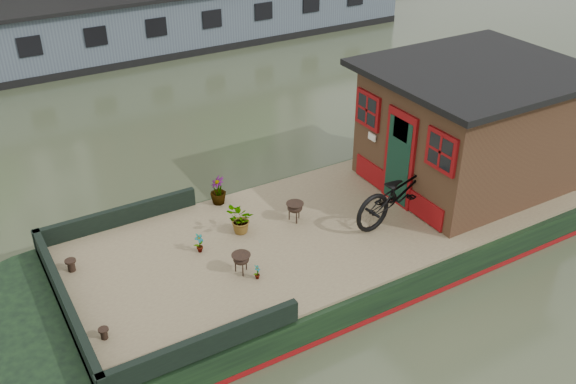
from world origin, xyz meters
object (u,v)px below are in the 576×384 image
bicycle (402,190)px  cabin (471,125)px  potted_plant_a (199,243)px  brazier_front (241,263)px  brazier_rear (295,212)px

bicycle → cabin: bearing=-83.2°
bicycle → potted_plant_a: 3.81m
brazier_front → potted_plant_a: bearing=112.2°
cabin → brazier_front: (-5.38, -0.50, -1.05)m
potted_plant_a → brazier_rear: brazier_rear is taller
potted_plant_a → brazier_rear: (1.93, 0.03, 0.01)m
cabin → potted_plant_a: size_ratio=11.03×
cabin → bicycle: 2.20m
bicycle → brazier_rear: (-1.75, 0.90, -0.40)m
brazier_front → cabin: bearing=5.3°
potted_plant_a → brazier_front: potted_plant_a is taller
brazier_rear → cabin: bearing=-6.3°
bicycle → brazier_front: bearing=83.8°
cabin → potted_plant_a: cabin is taller
bicycle → brazier_front: 3.35m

